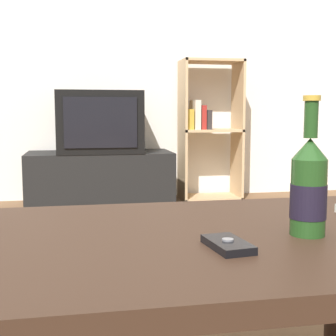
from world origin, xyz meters
TOP-DOWN VIEW (x-y plane):
  - back_wall at (0.00, 3.02)m, footprint 8.00×0.05m
  - coffee_table at (0.00, 0.00)m, footprint 1.29×0.66m
  - tv_stand at (0.04, 2.70)m, footprint 1.09×0.50m
  - television at (0.04, 2.70)m, footprint 0.62×0.52m
  - bookshelf at (0.91, 2.81)m, footprint 0.48×0.30m
  - beer_bottle at (0.31, -0.05)m, footprint 0.07×0.07m
  - cell_phone at (0.14, -0.11)m, footprint 0.07×0.11m

SIDE VIEW (x-z plane):
  - tv_stand at x=0.04m, z-range 0.00..0.41m
  - coffee_table at x=0.00m, z-range 0.17..0.64m
  - cell_phone at x=0.14m, z-range 0.47..0.49m
  - beer_bottle at x=0.31m, z-range 0.43..0.70m
  - bookshelf at x=0.91m, z-range 0.02..1.15m
  - television at x=0.04m, z-range 0.41..0.86m
  - back_wall at x=0.00m, z-range 0.00..2.60m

